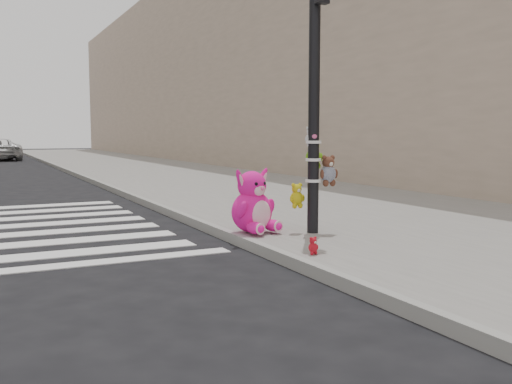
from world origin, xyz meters
TOP-DOWN VIEW (x-y plane):
  - ground at (0.00, 0.00)m, footprint 120.00×120.00m
  - sidewalk_near at (5.00, 10.00)m, footprint 7.00×80.00m
  - curb_edge at (1.55, 10.00)m, footprint 0.12×80.00m
  - bld_near at (10.50, 20.00)m, footprint 5.00×60.00m
  - signal_pole at (2.63, 1.82)m, footprint 0.70×0.50m
  - pink_bunny at (1.83, 2.17)m, footprint 0.73×0.81m
  - red_teddy at (1.80, 0.50)m, footprint 0.16×0.13m

SIDE VIEW (x-z plane):
  - ground at x=0.00m, z-range 0.00..0.00m
  - sidewalk_near at x=5.00m, z-range 0.00..0.14m
  - curb_edge at x=1.55m, z-range -0.01..0.15m
  - red_teddy at x=1.80m, z-range 0.14..0.35m
  - pink_bunny at x=1.83m, z-range 0.05..1.00m
  - signal_pole at x=2.63m, z-range -0.24..3.76m
  - bld_near at x=10.50m, z-range 0.00..10.00m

